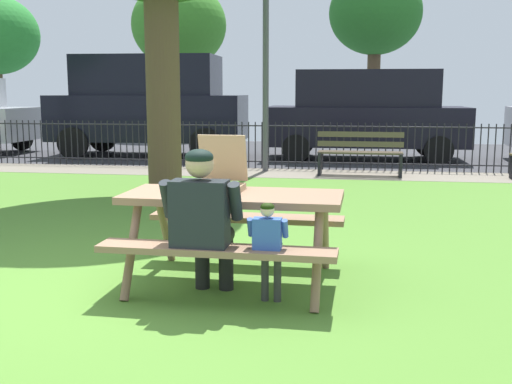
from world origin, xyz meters
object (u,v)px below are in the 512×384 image
object	(u,v)px
park_bench_center	(360,154)
far_tree_midleft	(179,26)
pizza_box_open	(219,180)
parked_car_center	(366,113)
adult_at_table	(203,218)
far_tree_center	(375,14)
child_at_table	(269,243)
parked_car_left	(149,103)
picnic_table_foreground	(233,214)
lamp_post_walkway	(266,30)

from	to	relation	value
park_bench_center	far_tree_midleft	bearing A→B (deg)	123.82
pizza_box_open	parked_car_center	xyz separation A→B (m)	(1.39, 9.76, 0.24)
adult_at_table	far_tree_center	distance (m)	16.96
child_at_table	parked_car_left	size ratio (longest dim) A/B	0.17
picnic_table_foreground	adult_at_table	size ratio (longest dim) A/B	1.54
child_at_table	far_tree_midleft	bearing A→B (deg)	107.95
picnic_table_foreground	parked_car_left	distance (m)	10.68
child_at_table	far_tree_center	world-z (taller)	far_tree_center
child_at_table	parked_car_center	bearing A→B (deg)	85.18
picnic_table_foreground	parked_car_left	xyz separation A→B (m)	(-4.04, 9.86, 0.71)
park_bench_center	far_tree_center	size ratio (longest dim) A/B	0.30
pizza_box_open	parked_car_center	bearing A→B (deg)	81.87
pizza_box_open	child_at_table	xyz separation A→B (m)	(0.52, -0.64, -0.36)
lamp_post_walkway	far_tree_midleft	world-z (taller)	far_tree_midleft
adult_at_table	picnic_table_foreground	bearing A→B (deg)	75.27
child_at_table	park_bench_center	bearing A→B (deg)	84.41
parked_car_left	parked_car_center	bearing A→B (deg)	-0.00
pizza_box_open	parked_car_left	bearing A→B (deg)	111.77
adult_at_table	parked_car_left	distance (m)	11.09
far_tree_midleft	far_tree_center	xyz separation A→B (m)	(6.57, 0.00, 0.27)
child_at_table	far_tree_center	size ratio (longest dim) A/B	0.15
lamp_post_walkway	far_tree_center	bearing A→B (deg)	74.91
adult_at_table	child_at_table	bearing A→B (deg)	-4.80
parked_car_center	far_tree_center	xyz separation A→B (m)	(0.32, 6.17, 2.95)
child_at_table	park_bench_center	world-z (taller)	park_bench_center
far_tree_midleft	park_bench_center	bearing A→B (deg)	-56.18
far_tree_midleft	child_at_table	bearing A→B (deg)	-72.05
adult_at_table	parked_car_left	xyz separation A→B (m)	(-3.91, 10.36, 0.65)
park_bench_center	adult_at_table	bearing A→B (deg)	-99.46
adult_at_table	lamp_post_walkway	world-z (taller)	lamp_post_walkway
pizza_box_open	far_tree_center	bearing A→B (deg)	83.86
pizza_box_open	far_tree_midleft	distance (m)	16.91
pizza_box_open	adult_at_table	bearing A→B (deg)	-88.93
picnic_table_foreground	parked_car_center	xyz separation A→B (m)	(1.25, 9.86, 0.50)
park_bench_center	parked_car_center	size ratio (longest dim) A/B	0.35
parked_car_left	parked_car_center	world-z (taller)	parked_car_left
parked_car_center	parked_car_left	bearing A→B (deg)	180.00
parked_car_center	far_tree_midleft	bearing A→B (deg)	135.35
far_tree_midleft	adult_at_table	bearing A→B (deg)	-73.60
pizza_box_open	far_tree_center	world-z (taller)	far_tree_center
far_tree_midleft	far_tree_center	bearing A→B (deg)	0.00
picnic_table_foreground	far_tree_midleft	xyz separation A→B (m)	(-5.00, 16.03, 3.18)
parked_car_left	child_at_table	bearing A→B (deg)	-67.01
pizza_box_open	park_bench_center	bearing A→B (deg)	79.64
far_tree_midleft	parked_car_center	bearing A→B (deg)	-44.65
pizza_box_open	parked_car_left	xyz separation A→B (m)	(-3.90, 9.76, 0.45)
far_tree_midleft	lamp_post_walkway	bearing A→B (deg)	-64.10
picnic_table_foreground	lamp_post_walkway	distance (m)	7.69
child_at_table	far_tree_center	xyz separation A→B (m)	(1.20, 16.57, 3.55)
child_at_table	parked_car_left	xyz separation A→B (m)	(-4.41, 10.40, 0.81)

